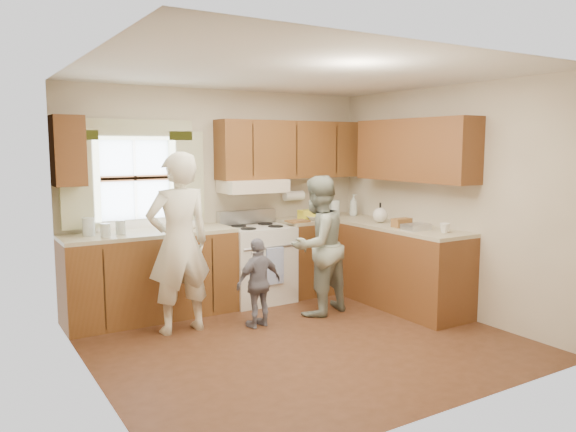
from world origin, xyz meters
TOP-DOWN VIEW (x-y plane):
  - room at (0.00, 0.00)m, footprint 3.80×3.80m
  - kitchen_fixtures at (0.61, 1.08)m, footprint 3.80×2.25m
  - stove at (0.30, 1.44)m, footprint 0.76×0.67m
  - woman_left at (-0.89, 0.85)m, footprint 0.67×0.45m
  - woman_right at (0.62, 0.63)m, footprint 0.87×0.75m
  - child at (-0.15, 0.57)m, footprint 0.57×0.30m

SIDE VIEW (x-z plane):
  - child at x=-0.15m, z-range 0.00..0.92m
  - stove at x=0.30m, z-range -0.07..1.00m
  - woman_right at x=0.62m, z-range 0.00..1.53m
  - kitchen_fixtures at x=0.61m, z-range -0.24..1.91m
  - woman_left at x=-0.89m, z-range 0.00..1.79m
  - room at x=0.00m, z-range -0.65..3.15m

